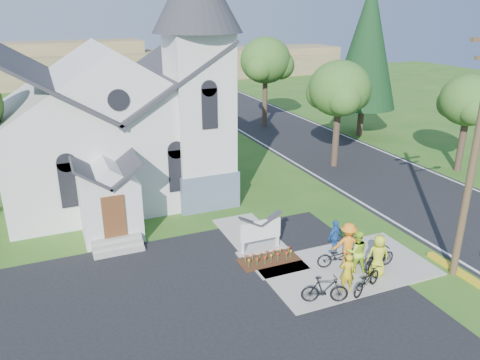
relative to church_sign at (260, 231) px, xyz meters
name	(u,v)px	position (x,y,z in m)	size (l,w,h in m)	color
ground	(322,282)	(1.20, -3.20, -1.03)	(120.00, 120.00, 0.00)	#2B601B
road	(328,151)	(11.20, 11.80, -1.02)	(8.00, 90.00, 0.02)	black
sidewalk	(346,268)	(2.70, -2.70, -1.00)	(7.00, 4.00, 0.05)	#AAA69A
church	(118,104)	(-4.28, 9.28, 4.22)	(12.35, 12.00, 13.00)	silver
church_sign	(260,231)	(0.00, 0.00, 0.00)	(2.20, 0.40, 1.70)	#AAA69A
flower_bed	(269,260)	(0.00, -0.90, -0.99)	(2.60, 1.10, 0.07)	#3D2410
utility_pole	(477,146)	(6.56, -4.70, 4.38)	(3.45, 0.28, 10.00)	#443322
tree_road_near	(339,89)	(9.70, 8.80, 4.18)	(4.00, 4.00, 7.05)	#35281D
tree_road_mid	(266,61)	(10.20, 20.80, 4.75)	(4.40, 4.40, 7.80)	#35281D
tree_road_far	(469,101)	(16.70, 4.80, 3.61)	(3.60, 3.60, 6.30)	#35281D
conifer	(367,44)	(16.20, 14.80, 6.36)	(5.20, 5.20, 12.40)	#35281D
distant_hills	(133,65)	(4.56, 53.13, 1.15)	(61.00, 10.00, 5.60)	olive
cyclist_0	(347,273)	(1.71, -4.08, -0.20)	(0.57, 0.37, 1.56)	gold
bike_0	(339,256)	(2.42, -2.52, -0.49)	(0.65, 1.85, 0.97)	black
cyclist_1	(357,251)	(2.85, -3.07, -0.07)	(0.89, 0.69, 1.82)	#B1E32A
bike_1	(325,290)	(0.53, -4.40, -0.45)	(0.49, 1.75, 1.05)	black
cyclist_2	(335,236)	(2.94, -1.41, -0.20)	(0.91, 0.38, 1.55)	blue
bike_2	(367,280)	(2.39, -4.40, -0.50)	(0.64, 1.83, 0.96)	black
cyclist_3	(348,245)	(2.81, -2.53, -0.01)	(1.24, 0.71, 1.93)	orange
bike_3	(378,257)	(3.86, -3.23, -0.47)	(0.47, 1.67, 1.01)	black
cyclist_4	(378,256)	(3.45, -3.67, -0.08)	(0.88, 0.57, 1.79)	#C8D227
bike_4	(376,259)	(3.77, -3.22, -0.53)	(0.60, 1.71, 0.90)	black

